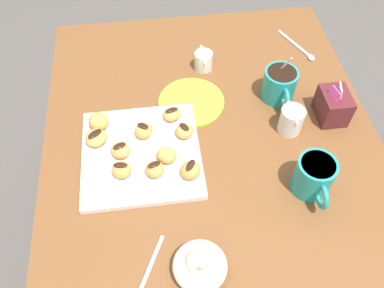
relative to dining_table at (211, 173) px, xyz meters
The scene contains 30 objects.
ground_plane 0.61m from the dining_table, ahead, with size 8.00×8.00×0.00m, color #514C47.
dining_table is the anchor object (origin of this frame).
pastry_plate_square 0.23m from the dining_table, 87.48° to the right, with size 0.29×0.29×0.02m, color silver.
coffee_mug_teal_left 0.30m from the dining_table, 125.49° to the left, with size 0.13×0.09×0.13m.
coffee_mug_teal_right 0.31m from the dining_table, 53.60° to the left, with size 0.13×0.09×0.09m.
cream_pitcher_white 0.26m from the dining_table, 98.04° to the left, with size 0.10×0.06×0.07m.
sugar_caddy 0.37m from the dining_table, 100.14° to the left, with size 0.09×0.07×0.11m.
ice_cream_bowl 0.36m from the dining_table, 14.11° to the right, with size 0.11×0.11×0.08m.
chocolate_sauce_pitcher 0.33m from the dining_table, behind, with size 0.09×0.05×0.06m.
saucer_lime_left 0.20m from the dining_table, 166.30° to the right, with size 0.18×0.18×0.01m, color #9EC633.
loose_spoon_near_saucer 0.39m from the dining_table, 31.06° to the right, with size 0.15×0.08×0.01m.
loose_spoon_by_plate 0.48m from the dining_table, 135.25° to the left, with size 0.15×0.08×0.01m.
beignet_0 0.24m from the dining_table, 104.79° to the right, with size 0.04×0.05×0.03m, color #D19347.
chocolate_drizzle_0 0.25m from the dining_table, 104.79° to the right, with size 0.03×0.02×0.01m, color black.
beignet_1 0.28m from the dining_table, 87.92° to the right, with size 0.04×0.05×0.03m, color #D19347.
chocolate_drizzle_1 0.29m from the dining_table, 87.92° to the right, with size 0.03×0.02×0.01m, color black.
beignet_2 0.34m from the dining_table, 107.19° to the right, with size 0.05×0.05×0.04m, color #D19347.
beignet_3 0.20m from the dining_table, 72.39° to the right, with size 0.04×0.05×0.03m, color #D19347.
beignet_4 0.20m from the dining_table, 37.77° to the right, with size 0.05×0.05×0.04m, color #D19347.
chocolate_drizzle_4 0.22m from the dining_table, 37.77° to the right, with size 0.03×0.02×0.01m, color black.
beignet_5 0.18m from the dining_table, 113.82° to the right, with size 0.04×0.05×0.03m, color #D19347.
chocolate_drizzle_5 0.19m from the dining_table, 113.82° to the right, with size 0.03×0.02×0.01m, color black.
beignet_6 0.33m from the dining_table, 97.67° to the right, with size 0.06×0.05×0.03m, color #D19347.
chocolate_drizzle_6 0.34m from the dining_table, 97.67° to the right, with size 0.04×0.02×0.01m, color black.
beignet_7 0.20m from the dining_table, 134.10° to the right, with size 0.05×0.04×0.03m, color #D19347.
chocolate_drizzle_7 0.22m from the dining_table, 134.10° to the right, with size 0.03×0.02×0.01m, color black.
beignet_8 0.29m from the dining_table, 73.55° to the right, with size 0.05×0.04×0.04m, color #D19347.
chocolate_drizzle_8 0.30m from the dining_table, 73.55° to the right, with size 0.03×0.01×0.01m, color black.
beignet_9 0.23m from the dining_table, 63.65° to the right, with size 0.04×0.04×0.04m, color #D19347.
chocolate_drizzle_9 0.25m from the dining_table, 63.65° to the right, with size 0.03×0.02×0.01m, color black.
Camera 1 is at (0.57, -0.13, 1.54)m, focal length 36.73 mm.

